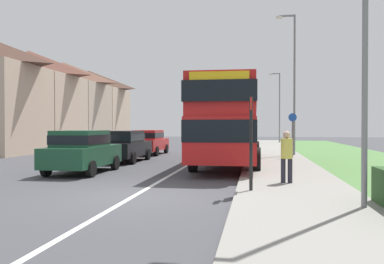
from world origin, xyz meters
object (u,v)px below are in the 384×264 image
parked_car_black (124,145)px  street_lamp_far (279,103)px  pedestrian_at_stop (287,154)px  street_lamp_mid (293,77)px  parked_car_red (148,141)px  cycle_route_sign (292,133)px  double_decker_bus (230,119)px  parked_car_dark_green (82,150)px  bus_stop_sign (251,137)px

parked_car_black → street_lamp_far: (8.98, 23.35, 3.36)m
pedestrian_at_stop → street_lamp_mid: 12.78m
street_lamp_mid → parked_car_red: bearing=176.5°
cycle_route_sign → double_decker_bus: bearing=-132.3°
parked_car_black → cycle_route_sign: size_ratio=1.72×
pedestrian_at_stop → cycle_route_sign: (1.06, 10.05, 0.45)m
parked_car_dark_green → parked_car_black: parked_car_dark_green is taller
parked_car_dark_green → street_lamp_far: street_lamp_far is taller
bus_stop_sign → cycle_route_sign: bearing=79.8°
pedestrian_at_stop → bus_stop_sign: bearing=-123.4°
double_decker_bus → bus_stop_sign: (1.09, -8.13, -0.60)m
street_lamp_far → pedestrian_at_stop: bearing=-92.7°
pedestrian_at_stop → street_lamp_mid: size_ratio=0.20×
parked_car_dark_green → parked_car_red: (-0.14, 10.30, -0.04)m
parked_car_dark_green → parked_car_red: size_ratio=0.93×
parked_car_black → pedestrian_at_stop: size_ratio=2.60×
double_decker_bus → street_lamp_mid: size_ratio=1.33×
double_decker_bus → parked_car_black: size_ratio=2.57×
parked_car_red → cycle_route_sign: bearing=-16.9°
street_lamp_far → double_decker_bus: bearing=-98.4°
bus_stop_sign → parked_car_dark_green: bearing=148.6°
bus_stop_sign → cycle_route_sign: 11.81m
double_decker_bus → pedestrian_at_stop: size_ratio=6.70×
bus_stop_sign → street_lamp_far: street_lamp_far is taller
parked_car_dark_green → cycle_route_sign: cycle_route_sign is taller
parked_car_dark_green → street_lamp_mid: street_lamp_mid is taller
parked_car_dark_green → parked_car_black: size_ratio=0.92×
parked_car_black → parked_car_red: (-0.16, 5.28, -0.01)m
pedestrian_at_stop → cycle_route_sign: 10.11m
double_decker_bus → street_lamp_far: bearing=81.6°
parked_car_black → pedestrian_at_stop: (7.54, -7.42, 0.10)m
cycle_route_sign → street_lamp_mid: (0.19, 2.10, 3.33)m
parked_car_black → parked_car_red: parked_car_black is taller
cycle_route_sign → parked_car_black: bearing=-163.0°
pedestrian_at_stop → parked_car_red: bearing=121.2°
cycle_route_sign → street_lamp_mid: size_ratio=0.30×
bus_stop_sign → cycle_route_sign: (2.09, 11.62, -0.11)m
parked_car_dark_green → bus_stop_sign: size_ratio=1.54×
parked_car_dark_green → pedestrian_at_stop: pedestrian_at_stop is taller
parked_car_black → cycle_route_sign: 9.00m
double_decker_bus → street_lamp_far: 24.56m
cycle_route_sign → pedestrian_at_stop: bearing=-96.0°
parked_car_dark_green → parked_car_black: 5.02m
double_decker_bus → bus_stop_sign: bearing=-82.4°
parked_car_black → street_lamp_mid: size_ratio=0.52×
parked_car_red → pedestrian_at_stop: bearing=-58.8°
street_lamp_mid → pedestrian_at_stop: bearing=-95.9°
parked_car_black → parked_car_red: bearing=91.7°
parked_car_black → street_lamp_far: size_ratio=0.59×
double_decker_bus → bus_stop_sign: double_decker_bus is taller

